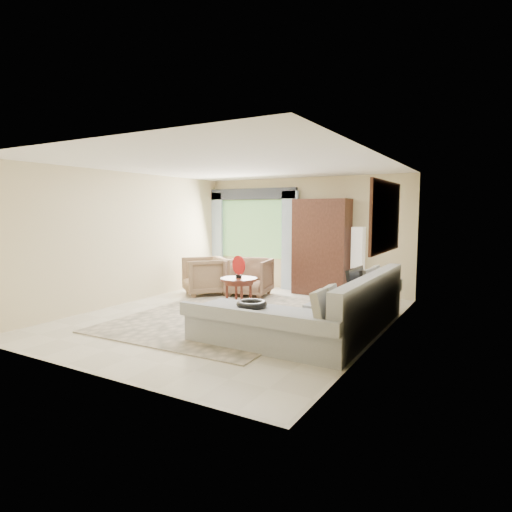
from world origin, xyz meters
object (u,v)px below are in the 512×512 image
Objects in this scene: armchair_right at (249,277)px; tv_screen at (357,283)px; coffee_table at (239,295)px; armchair_left at (205,276)px; potted_plant at (222,276)px; sectional_sofa at (327,316)px; floor_lamp at (358,262)px; armoire at (322,247)px.

tv_screen is at bearing -38.19° from armchair_right.
tv_screen is at bearing 3.98° from coffee_table.
tv_screen is 3.14m from armchair_right.
armchair_left is 1.84× the size of potted_plant.
floor_lamp is at bearing 98.33° from sectional_sofa.
armchair_left is at bearing 155.48° from sectional_sofa.
tv_screen is 4.50m from potted_plant.
potted_plant is (-0.27, 1.05, -0.17)m from armchair_left.
sectional_sofa is at bearing 16.09° from armchair_left.
tv_screen is 2.81m from armoire.
coffee_table is at bearing -49.58° from potted_plant.
floor_lamp is at bearing 14.25° from armchair_right.
armchair_left is at bearing 164.59° from tv_screen.
tv_screen is 1.50× the size of potted_plant.
tv_screen is (0.27, 0.55, 0.44)m from sectional_sofa.
armchair_right is at bearing -143.78° from armoire.
armchair_right is (0.91, 0.39, -0.01)m from armchair_left.
armoire is at bearing 122.53° from tv_screen.
coffee_table is 2.91m from potted_plant.
armoire is at bearing 24.80° from armchair_right.
armchair_right is (-0.71, 1.55, 0.06)m from coffee_table.
sectional_sofa is 5.29× the size of coffee_table.
potted_plant is (-3.70, 2.61, -0.04)m from sectional_sofa.
tv_screen is 3.85m from armchair_left.
armoire is at bearing 71.83° from armchair_left.
tv_screen reaches higher than coffee_table.
armchair_left is 0.61× the size of floor_lamp.
tv_screen is 0.35× the size of armoire.
sectional_sofa is 3.81× the size of armchair_left.
sectional_sofa is at bearing -116.05° from tv_screen.
sectional_sofa is 7.02× the size of potted_plant.
coffee_table is 0.72× the size of armchair_left.
armchair_left is 2.65m from armoire.
armchair_left reaches higher than armchair_right.
coffee_table is at bearing -76.88° from armchair_right.
coffee_table is at bearing -103.10° from armoire.
sectional_sofa reaches higher than armchair_right.
potted_plant is at bearing 144.88° from armchair_left.
armchair_right is 0.60× the size of floor_lamp.
armoire is at bearing 113.06° from sectional_sofa.
floor_lamp is (-0.70, 2.41, 0.03)m from tv_screen.
armchair_left is at bearing -168.33° from armchair_right.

